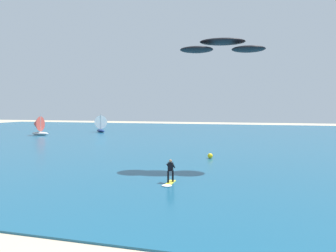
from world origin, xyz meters
name	(u,v)px	position (x,y,z in m)	size (l,w,h in m)	color
ocean	(212,137)	(0.00, 49.79, 0.05)	(160.00, 90.00, 0.10)	navy
kitesurfer	(170,175)	(1.01, 14.65, 0.70)	(0.71, 1.96, 1.67)	yellow
kite	(222,46)	(4.07, 20.63, 10.61)	(7.49, 3.65, 1.09)	black
sailboat_far_left	(100,124)	(-25.40, 55.24, 1.98)	(3.65, 3.59, 4.11)	navy
sailboat_far_right	(38,126)	(-33.45, 45.01, 1.99)	(3.56, 3.04, 4.12)	silver
marker_buoy	(210,156)	(2.46, 26.05, 0.37)	(0.55, 0.55, 0.55)	yellow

